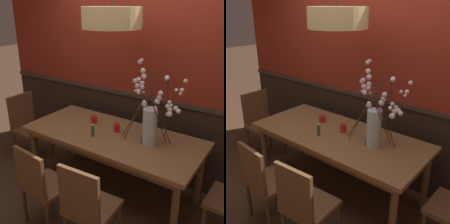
{
  "view_description": "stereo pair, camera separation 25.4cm",
  "coord_description": "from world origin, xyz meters",
  "views": [
    {
      "loc": [
        1.57,
        -2.28,
        2.15
      ],
      "look_at": [
        0.0,
        0.0,
        1.04
      ],
      "focal_mm": 43.55,
      "sensor_mm": 36.0,
      "label": 1
    },
    {
      "loc": [
        1.77,
        -2.13,
        2.15
      ],
      "look_at": [
        0.0,
        0.0,
        1.04
      ],
      "focal_mm": 43.55,
      "sensor_mm": 36.0,
      "label": 2
    }
  ],
  "objects": [
    {
      "name": "dining_table",
      "position": [
        0.0,
        0.0,
        0.69
      ],
      "size": [
        2.05,
        0.9,
        0.78
      ],
      "color": "olive",
      "rests_on": "ground"
    },
    {
      "name": "chair_near_side_right",
      "position": [
        0.34,
        -0.86,
        0.53
      ],
      "size": [
        0.44,
        0.44,
        0.95
      ],
      "color": "brown",
      "rests_on": "ground"
    },
    {
      "name": "candle_holder_nearer_center",
      "position": [
        0.01,
        0.08,
        0.83
      ],
      "size": [
        0.07,
        0.07,
        0.1
      ],
      "color": "red",
      "rests_on": "dining_table"
    },
    {
      "name": "pendant_lamp",
      "position": [
        0.01,
        -0.02,
        2.03
      ],
      "size": [
        0.59,
        0.59,
        0.98
      ],
      "color": "tan"
    },
    {
      "name": "vase_with_blossoms",
      "position": [
        0.44,
        0.06,
        1.05
      ],
      "size": [
        0.67,
        0.58,
        0.81
      ],
      "color": "silver",
      "rests_on": "dining_table"
    },
    {
      "name": "chair_far_side_right",
      "position": [
        0.31,
        0.88,
        0.51
      ],
      "size": [
        0.47,
        0.44,
        0.88
      ],
      "color": "brown",
      "rests_on": "ground"
    },
    {
      "name": "chair_head_west_end",
      "position": [
        -1.47,
        -0.02,
        0.54
      ],
      "size": [
        0.42,
        0.44,
        0.96
      ],
      "color": "brown",
      "rests_on": "ground"
    },
    {
      "name": "chair_near_side_left",
      "position": [
        -0.26,
        -0.85,
        0.51
      ],
      "size": [
        0.47,
        0.42,
        0.9
      ],
      "color": "brown",
      "rests_on": "ground"
    },
    {
      "name": "ground_plane",
      "position": [
        0.0,
        0.0,
        0.0
      ],
      "size": [
        24.0,
        24.0,
        0.0
      ],
      "primitive_type": "plane",
      "color": "#4C3321"
    },
    {
      "name": "condiment_bottle",
      "position": [
        -0.15,
        -0.16,
        0.84
      ],
      "size": [
        0.04,
        0.04,
        0.14
      ],
      "color": "#2D5633",
      "rests_on": "dining_table"
    },
    {
      "name": "back_wall",
      "position": [
        0.0,
        0.65,
        1.45
      ],
      "size": [
        4.58,
        0.14,
        2.91
      ],
      "color": "#2D2119",
      "rests_on": "ground"
    },
    {
      "name": "chair_far_side_left",
      "position": [
        -0.26,
        0.85,
        0.52
      ],
      "size": [
        0.45,
        0.44,
        0.92
      ],
      "color": "brown",
      "rests_on": "ground"
    },
    {
      "name": "candle_holder_nearer_edge",
      "position": [
        -0.36,
        0.14,
        0.82
      ],
      "size": [
        0.08,
        0.08,
        0.09
      ],
      "color": "red",
      "rests_on": "dining_table"
    }
  ]
}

